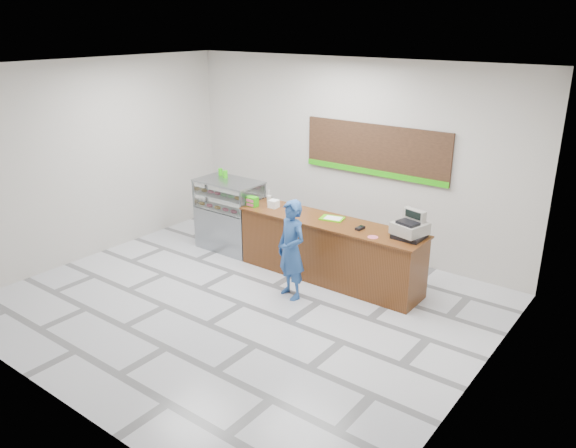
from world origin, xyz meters
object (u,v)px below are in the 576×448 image
Objects in this scene: sales_counter at (329,250)px; customer at (291,250)px; cash_register at (410,228)px; serving_tray at (332,218)px; display_case at (230,215)px.

sales_counter is 2.07× the size of customer.
sales_counter is at bearing -161.63° from cash_register.
cash_register reaches higher than sales_counter.
customer reaches higher than serving_tray.
cash_register is at bearing 4.44° from sales_counter.
serving_tray is at bearing 2.60° from display_case.
customer is at bearing -97.76° from sales_counter.
display_case is 3.11× the size of serving_tray.
customer is at bearing -22.81° from display_case.
display_case is 2.23m from serving_tray.
sales_counter is at bearing 100.24° from customer.
cash_register is (1.35, 0.11, 0.67)m from sales_counter.
customer is (-0.10, -0.98, -0.25)m from serving_tray.
customer reaches higher than display_case.
cash_register is 1.27× the size of serving_tray.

